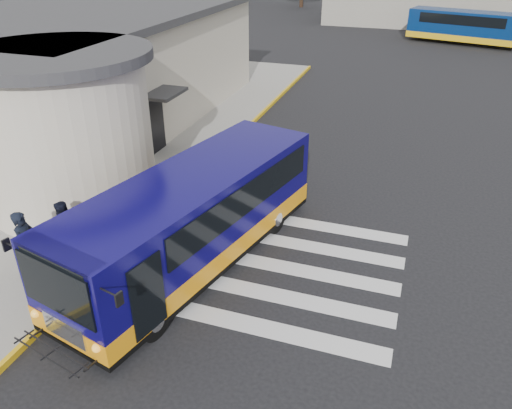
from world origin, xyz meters
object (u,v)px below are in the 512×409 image
(transit_bus, at_px, (193,222))
(pedestrian_b, at_px, (64,230))
(far_bus_a, at_px, (464,26))
(pedestrian_a, at_px, (27,246))
(bollard, at_px, (28,272))

(transit_bus, distance_m, pedestrian_b, 3.44)
(far_bus_a, bearing_deg, pedestrian_b, 178.31)
(pedestrian_a, distance_m, bollard, 0.70)
(bollard, bearing_deg, far_bus_a, 73.96)
(bollard, relative_size, far_bus_a, 0.13)
(transit_bus, xyz_separation_m, pedestrian_a, (-3.50, -2.14, -0.14))
(transit_bus, height_order, far_bus_a, transit_bus)
(pedestrian_a, relative_size, far_bus_a, 0.22)
(transit_bus, bearing_deg, bollard, -126.87)
(transit_bus, distance_m, far_bus_a, 34.89)
(transit_bus, xyz_separation_m, pedestrian_b, (-3.26, -1.07, -0.26))
(transit_bus, distance_m, bollard, 4.15)
(bollard, xyz_separation_m, far_bus_a, (10.55, 36.72, 0.68))
(bollard, bearing_deg, pedestrian_a, 124.17)
(far_bus_a, bearing_deg, bollard, 179.13)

